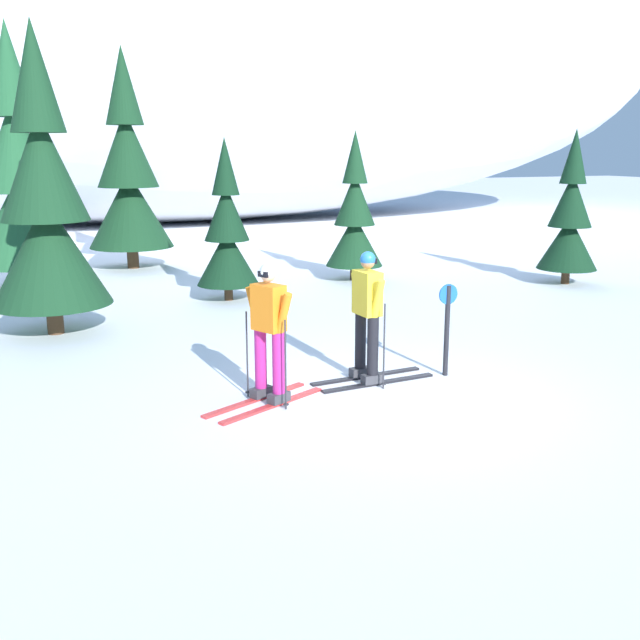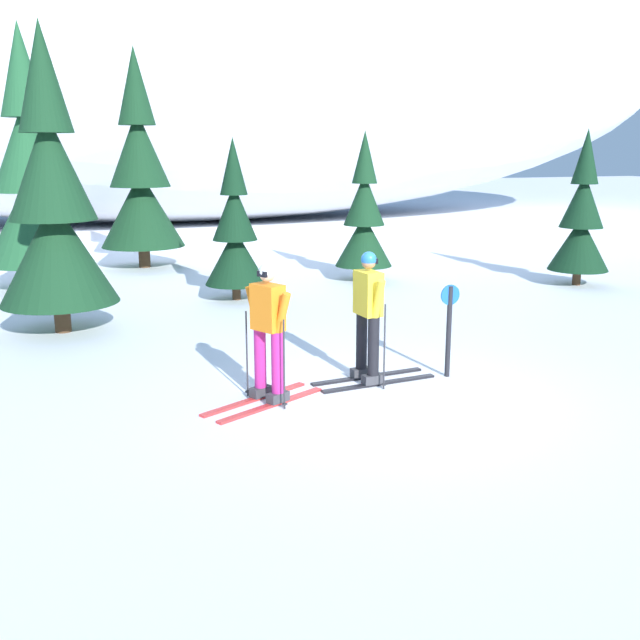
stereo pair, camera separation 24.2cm
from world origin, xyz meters
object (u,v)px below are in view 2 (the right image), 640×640
object	(u,v)px
pine_tree_far_right	(581,221)
trail_marker_post	(449,324)
pine_tree_far_left	(31,181)
pine_tree_right	(364,219)
pine_tree_center_right	(235,233)
skier_yellow_jacket	(368,315)
pine_tree_left	(53,207)
pine_tree_center_left	(140,178)
skier_orange_jacket	(268,331)

from	to	relation	value
pine_tree_far_right	trail_marker_post	world-z (taller)	pine_tree_far_right
pine_tree_far_left	pine_tree_right	size ratio (longest dim) A/B	1.63
pine_tree_far_left	trail_marker_post	distance (m)	10.49
pine_tree_center_right	pine_tree_right	bearing A→B (deg)	19.03
skier_yellow_jacket	trail_marker_post	xyz separation A→B (m)	(1.14, -0.15, -0.19)
skier_yellow_jacket	pine_tree_left	bearing A→B (deg)	130.70
skier_yellow_jacket	pine_tree_center_right	size ratio (longest dim) A/B	0.54
trail_marker_post	pine_tree_center_left	bearing A→B (deg)	103.42
skier_orange_jacket	skier_yellow_jacket	xyz separation A→B (m)	(1.47, 0.27, 0.03)
pine_tree_right	pine_tree_left	bearing A→B (deg)	-157.91
pine_tree_left	skier_orange_jacket	bearing A→B (deg)	-63.70
pine_tree_far_left	pine_tree_far_right	world-z (taller)	pine_tree_far_left
pine_tree_right	trail_marker_post	xyz separation A→B (m)	(-1.98, -7.31, -0.72)
skier_orange_jacket	pine_tree_right	distance (m)	8.75
skier_orange_jacket	skier_yellow_jacket	distance (m)	1.49
pine_tree_far_left	pine_tree_center_left	distance (m)	3.43
pine_tree_center_right	skier_orange_jacket	bearing A→B (deg)	-100.61
skier_orange_jacket	skier_yellow_jacket	size ratio (longest dim) A/B	0.98
skier_yellow_jacket	pine_tree_center_right	bearing A→B (deg)	92.81
trail_marker_post	skier_orange_jacket	bearing A→B (deg)	-177.47
pine_tree_right	pine_tree_center_right	bearing A→B (deg)	-160.97
pine_tree_center_left	pine_tree_right	distance (m)	6.08
pine_tree_left	trail_marker_post	xyz separation A→B (m)	(4.89, -4.52, -1.38)
pine_tree_far_right	pine_tree_center_right	bearing A→B (deg)	171.74
pine_tree_left	pine_tree_center_left	xyz separation A→B (m)	(2.23, 6.63, 0.21)
pine_tree_left	pine_tree_center_left	bearing A→B (deg)	71.37
skier_yellow_jacket	pine_tree_center_left	size ratio (longest dim) A/B	0.32
skier_orange_jacket	trail_marker_post	size ratio (longest dim) A/B	1.35
skier_orange_jacket	pine_tree_center_right	size ratio (longest dim) A/B	0.53
skier_yellow_jacket	pine_tree_right	distance (m)	7.83
pine_tree_center_right	pine_tree_far_right	world-z (taller)	pine_tree_far_right
pine_tree_far_left	pine_tree_center_right	world-z (taller)	pine_tree_far_left
skier_orange_jacket	pine_tree_far_right	xyz separation A→B (m)	(8.94, 5.13, 0.57)
pine_tree_right	trail_marker_post	world-z (taller)	pine_tree_right
skier_yellow_jacket	pine_tree_left	world-z (taller)	pine_tree_left
pine_tree_far_left	pine_tree_center_right	distance (m)	4.84
skier_yellow_jacket	pine_tree_right	size ratio (longest dim) A/B	0.51
skier_yellow_jacket	trail_marker_post	bearing A→B (deg)	-7.72
pine_tree_far_right	pine_tree_center_left	bearing A→B (deg)	145.69
pine_tree_far_left	pine_tree_center_left	bearing A→B (deg)	40.57
skier_yellow_jacket	pine_tree_far_right	xyz separation A→B (m)	(7.47, 4.86, 0.54)
pine_tree_far_left	pine_tree_right	bearing A→B (deg)	-12.48
skier_orange_jacket	pine_tree_right	bearing A→B (deg)	58.35
skier_orange_jacket	pine_tree_right	world-z (taller)	pine_tree_right
pine_tree_center_right	pine_tree_right	size ratio (longest dim) A/B	0.95
skier_orange_jacket	pine_tree_center_left	distance (m)	11.36
skier_yellow_jacket	pine_tree_center_left	world-z (taller)	pine_tree_center_left
skier_yellow_jacket	pine_tree_far_left	world-z (taller)	pine_tree_far_left
pine_tree_far_left	pine_tree_left	distance (m)	4.42
skier_orange_jacket	pine_tree_center_right	xyz separation A→B (m)	(1.17, 6.25, 0.48)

